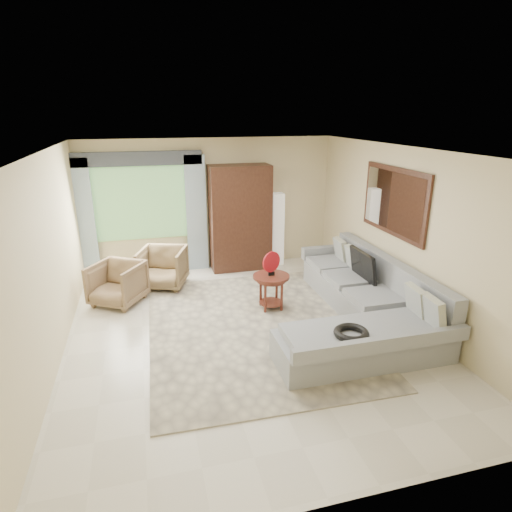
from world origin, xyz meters
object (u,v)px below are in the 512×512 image
object	(u,v)px
tv_screen	(363,265)
armchair_right	(163,268)
potted_plant	(105,274)
armoire	(240,218)
floor_lamp	(277,229)
coffee_table	(271,291)
sectional_sofa	(363,306)
armchair_left	(117,284)

from	to	relation	value
tv_screen	armchair_right	bearing A→B (deg)	151.30
potted_plant	armoire	bearing A→B (deg)	8.81
potted_plant	floor_lamp	xyz separation A→B (m)	(3.44, 0.47, 0.48)
armchair_right	armoire	size ratio (longest dim) A/B	0.38
armchair_right	potted_plant	distance (m)	1.07
armoire	tv_screen	bearing A→B (deg)	-57.19
coffee_table	armoire	size ratio (longest dim) A/B	0.28
floor_lamp	coffee_table	bearing A→B (deg)	-109.84
sectional_sofa	potted_plant	bearing A→B (deg)	147.27
coffee_table	armoire	bearing A→B (deg)	91.05
armchair_left	floor_lamp	xyz separation A→B (m)	(3.18, 1.24, 0.39)
sectional_sofa	tv_screen	distance (m)	0.77
armchair_left	armchair_right	xyz separation A→B (m)	(0.78, 0.55, 0.01)
armchair_left	potted_plant	size ratio (longest dim) A/B	1.45
tv_screen	coffee_table	xyz separation A→B (m)	(-1.46, 0.27, -0.41)
armchair_right	potted_plant	size ratio (longest dim) A/B	1.50
armoire	floor_lamp	world-z (taller)	armoire
coffee_table	floor_lamp	bearing A→B (deg)	70.16
sectional_sofa	coffee_table	distance (m)	1.46
potted_plant	floor_lamp	size ratio (longest dim) A/B	0.36
armchair_left	sectional_sofa	bearing A→B (deg)	6.67
armchair_right	armchair_left	bearing A→B (deg)	-125.65
tv_screen	coffee_table	size ratio (longest dim) A/B	1.26
armchair_right	floor_lamp	distance (m)	2.53
sectional_sofa	armoire	distance (m)	3.24
armchair_right	floor_lamp	size ratio (longest dim) A/B	0.54
sectional_sofa	tv_screen	xyz separation A→B (m)	(0.27, 0.57, 0.44)
coffee_table	potted_plant	distance (m)	3.14
floor_lamp	armoire	bearing A→B (deg)	-175.71
tv_screen	potted_plant	xyz separation A→B (m)	(-4.14, 1.92, -0.45)
tv_screen	armoire	distance (m)	2.79
tv_screen	potted_plant	distance (m)	4.58
potted_plant	armoire	size ratio (longest dim) A/B	0.26
tv_screen	armchair_left	xyz separation A→B (m)	(-3.88, 1.15, -0.36)
tv_screen	armoire	size ratio (longest dim) A/B	0.35
armoire	coffee_table	bearing A→B (deg)	-88.95
coffee_table	armoire	world-z (taller)	armoire
armchair_right	floor_lamp	world-z (taller)	floor_lamp
coffee_table	armchair_right	size ratio (longest dim) A/B	0.73
armchair_left	potted_plant	bearing A→B (deg)	140.92
coffee_table	floor_lamp	distance (m)	2.29
sectional_sofa	armchair_right	size ratio (longest dim) A/B	4.28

